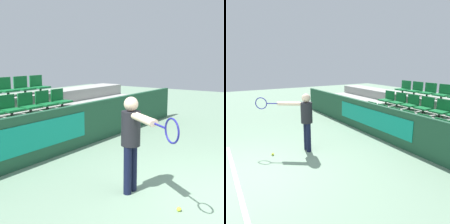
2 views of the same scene
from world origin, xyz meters
The scene contains 23 objects.
ground_plane centered at (0.00, 0.00, 0.00)m, with size 30.00×30.00×0.00m, color gray.
court_baseline centered at (0.00, -0.30, 0.00)m, with size 4.06×0.08×0.01m.
barrier_wall centered at (-0.02, 3.96, 0.53)m, with size 11.39×0.14×1.06m.
bleacher_tier_front centered at (0.00, 4.49, 0.18)m, with size 10.99×0.90×0.37m.
bleacher_tier_middle centered at (0.00, 5.39, 0.37)m, with size 10.99×0.90×0.74m.
bleacher_tier_back centered at (0.00, 6.29, 0.55)m, with size 10.99×0.90×1.11m.
stadium_chair_0 centered at (-1.77, 4.61, 0.59)m, with size 0.47×0.44×0.52m.
stadium_chair_1 centered at (-1.18, 4.61, 0.59)m, with size 0.47×0.44×0.52m.
stadium_chair_2 centered at (-0.59, 4.61, 0.59)m, with size 0.47×0.44×0.52m.
stadium_chair_3 centered at (0.00, 4.61, 0.59)m, with size 0.47×0.44×0.52m.
stadium_chair_4 centered at (0.59, 4.61, 0.59)m, with size 0.47×0.44×0.52m.
stadium_chair_5 centered at (1.18, 4.61, 0.59)m, with size 0.47×0.44×0.52m.
stadium_chair_7 centered at (-1.77, 5.51, 0.96)m, with size 0.47×0.44×0.52m.
stadium_chair_8 centered at (-1.18, 5.51, 0.96)m, with size 0.47×0.44×0.52m.
stadium_chair_9 centered at (-0.59, 5.51, 0.96)m, with size 0.47×0.44×0.52m.
stadium_chair_10 centered at (0.00, 5.51, 0.96)m, with size 0.47×0.44×0.52m.
stadium_chair_11 centered at (0.59, 5.51, 0.96)m, with size 0.47×0.44×0.52m.
stadium_chair_14 centered at (-1.77, 6.40, 1.33)m, with size 0.47×0.44×0.52m.
stadium_chair_15 centered at (-1.18, 6.40, 1.33)m, with size 0.47×0.44×0.52m.
stadium_chair_16 centered at (-0.59, 6.40, 1.33)m, with size 0.47×0.44×0.52m.
stadium_chair_17 centered at (0.00, 6.40, 1.33)m, with size 0.47×0.44×0.52m.
tennis_player centered at (-0.71, 1.53, 0.97)m, with size 0.95×1.30×1.58m.
tennis_ball centered at (-0.82, 0.67, 0.03)m, with size 0.07×0.07×0.07m.
Camera 2 is at (4.60, -0.57, 2.39)m, focal length 35.00 mm.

